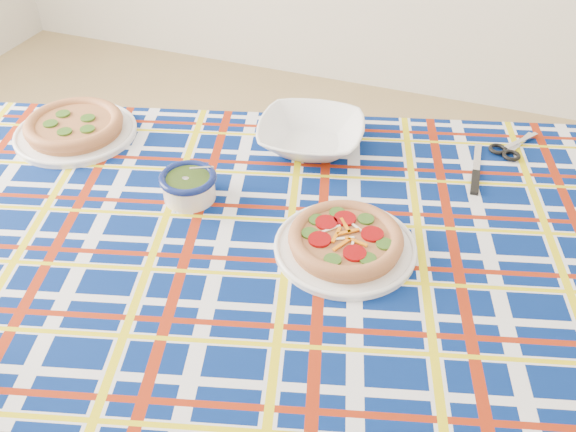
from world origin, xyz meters
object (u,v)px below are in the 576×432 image
(dining_table, at_px, (258,258))
(serving_bowl, at_px, (311,135))
(main_focaccia_plate, at_px, (346,239))
(pesto_bowl, at_px, (189,184))

(dining_table, height_order, serving_bowl, serving_bowl)
(main_focaccia_plate, distance_m, pesto_bowl, 0.35)
(dining_table, xyz_separation_m, pesto_bowl, (-0.17, 0.05, 0.11))
(pesto_bowl, bearing_deg, main_focaccia_plate, -7.13)
(main_focaccia_plate, xyz_separation_m, pesto_bowl, (-0.35, 0.04, 0.01))
(dining_table, distance_m, pesto_bowl, 0.21)
(dining_table, distance_m, main_focaccia_plate, 0.20)
(pesto_bowl, relative_size, serving_bowl, 0.49)
(dining_table, relative_size, serving_bowl, 6.77)
(pesto_bowl, height_order, serving_bowl, pesto_bowl)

